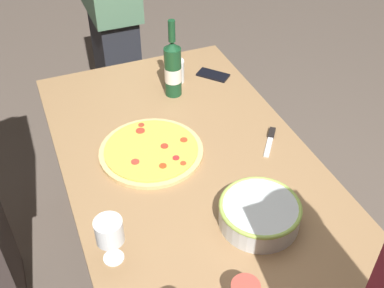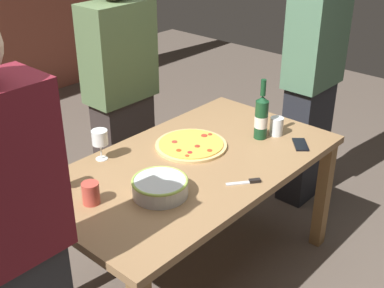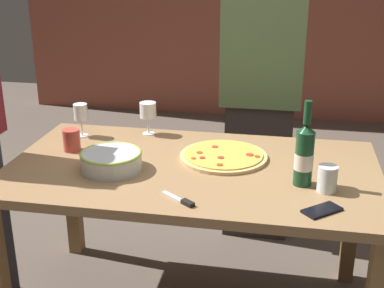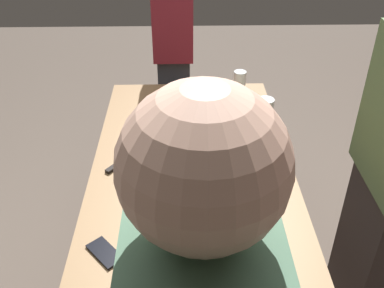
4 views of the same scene
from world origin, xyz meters
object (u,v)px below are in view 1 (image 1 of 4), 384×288
at_px(pizza, 151,151).
at_px(serving_bowl, 260,213).
at_px(wine_bottle, 173,68).
at_px(dining_table, 192,184).
at_px(person_host, 111,6).
at_px(cell_phone, 213,75).
at_px(cup_amber, 176,71).
at_px(wine_glass_by_bottle, 109,233).
at_px(pizza_knife, 270,138).

xyz_separation_m(pizza, serving_bowl, (-0.45, -0.21, 0.03)).
distance_m(serving_bowl, wine_bottle, 0.80).
height_order(dining_table, person_host, person_host).
height_order(serving_bowl, wine_bottle, wine_bottle).
xyz_separation_m(wine_bottle, cell_phone, (0.07, -0.22, -0.12)).
xyz_separation_m(serving_bowl, cup_amber, (0.89, -0.05, 0.01)).
distance_m(wine_glass_by_bottle, cell_phone, 1.08).
bearing_deg(cup_amber, wine_glass_by_bottle, 148.74).
distance_m(wine_bottle, pizza_knife, 0.52).
distance_m(dining_table, person_host, 1.20).
relative_size(pizza, cell_phone, 2.72).
distance_m(serving_bowl, person_host, 1.51).
relative_size(pizza, person_host, 0.23).
relative_size(wine_bottle, cup_amber, 3.30).
relative_size(wine_glass_by_bottle, person_host, 0.10).
distance_m(serving_bowl, cell_phone, 0.89).
bearing_deg(pizza, wine_glass_by_bottle, 148.42).
xyz_separation_m(wine_glass_by_bottle, pizza_knife, (0.32, -0.71, -0.11)).
distance_m(pizza, serving_bowl, 0.50).
bearing_deg(cell_phone, wine_glass_by_bottle, 8.79).
relative_size(wine_bottle, person_host, 0.20).
bearing_deg(pizza, person_host, -6.95).
bearing_deg(cell_phone, pizza_knife, 50.78).
relative_size(serving_bowl, wine_glass_by_bottle, 1.59).
relative_size(cup_amber, person_host, 0.06).
height_order(pizza, serving_bowl, serving_bowl).
relative_size(wine_bottle, wine_glass_by_bottle, 2.11).
bearing_deg(cell_phone, pizza, 2.06).
relative_size(pizza, cup_amber, 3.74).
relative_size(dining_table, cell_phone, 11.11).
distance_m(cell_phone, pizza_knife, 0.51).
bearing_deg(serving_bowl, cup_amber, -3.06).
distance_m(cup_amber, pizza_knife, 0.57).
bearing_deg(wine_glass_by_bottle, person_host, -14.64).
relative_size(wine_glass_by_bottle, pizza_knife, 1.11).
distance_m(pizza, wine_glass_by_bottle, 0.50).
bearing_deg(cell_phone, dining_table, 17.72).
height_order(dining_table, cell_phone, cell_phone).
bearing_deg(serving_bowl, person_host, 3.27).
relative_size(dining_table, person_host, 0.93).
xyz_separation_m(dining_table, cell_phone, (0.53, -0.32, 0.10)).
relative_size(wine_bottle, pizza_knife, 2.35).
distance_m(dining_table, wine_glass_by_bottle, 0.52).
height_order(wine_bottle, person_host, person_host).
xyz_separation_m(cup_amber, cell_phone, (-0.02, -0.17, -0.05)).
xyz_separation_m(pizza, cell_phone, (0.41, -0.44, -0.01)).
bearing_deg(cup_amber, cell_phone, -97.73).
bearing_deg(person_host, pizza, -6.35).
height_order(dining_table, wine_glass_by_bottle, wine_glass_by_bottle).
bearing_deg(pizza, cell_phone, -46.63).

